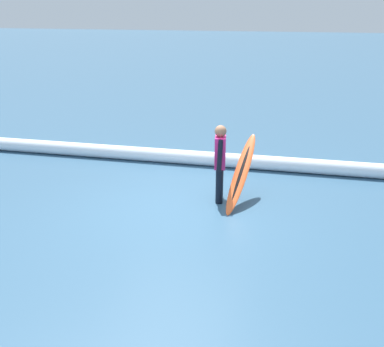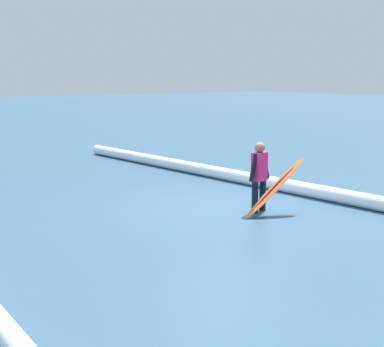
{
  "view_description": "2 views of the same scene",
  "coord_description": "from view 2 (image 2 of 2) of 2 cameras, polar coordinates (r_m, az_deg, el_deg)",
  "views": [
    {
      "loc": [
        -2.41,
        7.79,
        3.54
      ],
      "look_at": [
        -0.53,
        0.9,
        0.98
      ],
      "focal_mm": 43.58,
      "sensor_mm": 36.0,
      "label": 1
    },
    {
      "loc": [
        -9.14,
        7.97,
        2.86
      ],
      "look_at": [
        -1.11,
        1.69,
        1.1
      ],
      "focal_mm": 53.16,
      "sensor_mm": 36.0,
      "label": 2
    }
  ],
  "objects": [
    {
      "name": "surfboard",
      "position": [
        11.88,
        8.34,
        -1.4
      ],
      "size": [
        0.47,
        1.54,
        1.19
      ],
      "color": "#E55926",
      "rests_on": "ground_plane"
    },
    {
      "name": "wave_crest_foreground",
      "position": [
        14.04,
        10.62,
        -1.44
      ],
      "size": [
        19.03,
        0.99,
        0.33
      ],
      "primitive_type": "cylinder",
      "rotation": [
        0.0,
        1.57,
        0.03
      ],
      "color": "white",
      "rests_on": "ground_plane"
    },
    {
      "name": "ground_plane",
      "position": [
        12.46,
        2.99,
        -3.5
      ],
      "size": [
        135.33,
        135.33,
        0.0
      ],
      "primitive_type": "plane",
      "color": "#335874"
    },
    {
      "name": "surfer",
      "position": [
        12.06,
        6.76,
        0.02
      ],
      "size": [
        0.26,
        0.65,
        1.49
      ],
      "rotation": [
        0.0,
        0.0,
        1.75
      ],
      "color": "black",
      "rests_on": "ground_plane"
    }
  ]
}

